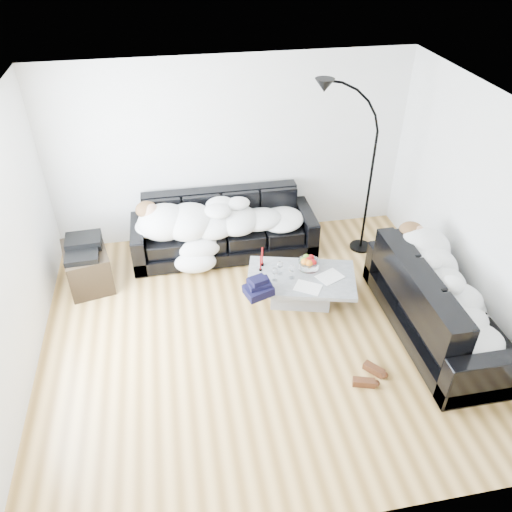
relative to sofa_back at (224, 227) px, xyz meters
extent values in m
plane|color=olive|center=(0.19, -1.73, -0.42)|extent=(5.00, 5.00, 0.00)
cube|color=silver|center=(0.19, 0.52, 0.88)|extent=(5.00, 0.02, 2.60)
cube|color=silver|center=(-2.31, -1.73, 0.88)|extent=(0.02, 4.50, 2.60)
cube|color=silver|center=(2.69, -1.73, 0.88)|extent=(0.02, 4.50, 2.60)
plane|color=white|center=(0.19, -1.73, 2.18)|extent=(5.00, 5.00, 0.00)
cube|color=black|center=(0.00, 0.00, 0.00)|extent=(2.54, 0.88, 0.83)
cube|color=black|center=(2.21, -2.06, 0.03)|extent=(0.95, 2.21, 0.90)
ellipsoid|color=#0A4748|center=(2.15, -1.37, 0.30)|extent=(0.42, 0.38, 0.20)
cube|color=#939699|center=(0.79, -1.25, -0.22)|extent=(1.47, 1.08, 0.38)
cylinder|color=white|center=(0.92, -1.09, 0.05)|extent=(0.32, 0.32, 0.16)
cylinder|color=white|center=(0.54, -1.16, 0.06)|extent=(0.09, 0.09, 0.19)
cylinder|color=white|center=(0.45, -1.27, 0.06)|extent=(0.08, 0.08, 0.18)
cylinder|color=white|center=(0.67, -1.26, 0.06)|extent=(0.09, 0.09, 0.18)
cylinder|color=maroon|center=(0.32, -1.04, 0.07)|extent=(0.05, 0.05, 0.21)
cylinder|color=maroon|center=(0.36, -0.94, 0.10)|extent=(0.06, 0.06, 0.27)
cube|color=silver|center=(1.13, -1.33, -0.03)|extent=(0.37, 0.34, 0.01)
cube|color=silver|center=(0.81, -1.48, -0.03)|extent=(0.38, 0.35, 0.01)
cube|color=black|center=(-1.84, -0.40, -0.15)|extent=(0.68, 0.86, 0.52)
cube|color=black|center=(-1.84, -0.40, 0.17)|extent=(0.46, 0.36, 0.13)
camera|label=1|loc=(-0.63, -5.88, 3.74)|focal=35.00mm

